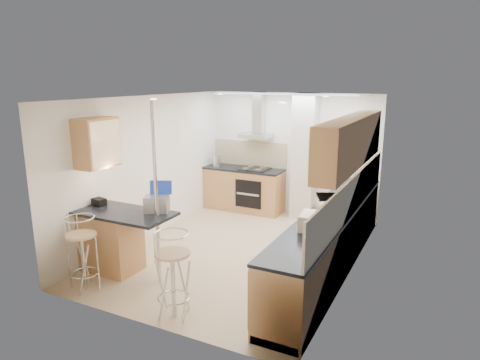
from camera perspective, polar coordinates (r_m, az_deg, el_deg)
The scene contains 16 objects.
ground at distance 7.15m, azimuth -0.05°, elevation -9.48°, with size 4.80×4.80×0.00m, color tan.
room_shell at distance 6.91m, azimuth 3.76°, elevation 3.03°, with size 3.64×4.84×2.51m.
right_counter at distance 6.50m, azimuth 11.98°, elevation -7.85°, with size 0.63×4.40×0.92m.
back_counter at distance 9.19m, azimuth 0.51°, elevation -1.19°, with size 1.70×0.63×0.92m.
peninsula at distance 6.45m, azimuth -15.05°, elevation -8.04°, with size 1.47×0.72×0.94m.
microwave at distance 6.07m, azimuth 11.75°, elevation -3.44°, with size 0.48×0.33×0.27m, color white.
laptop at distance 6.17m, azimuth -11.04°, elevation -3.13°, with size 0.33×0.25×0.23m, color #9EA1A6.
bag at distance 6.70m, azimuth -18.28°, elevation -2.79°, with size 0.19×0.14×0.11m, color black.
bar_stool_near at distance 6.14m, azimuth -20.25°, elevation -9.14°, with size 0.42×0.42×1.04m, color tan, non-canonical shape.
bar_stool_end at distance 5.21m, azimuth -8.93°, elevation -12.38°, with size 0.44×0.44×1.07m, color tan, non-canonical shape.
jar_a at distance 6.89m, azimuth 14.58°, elevation -1.92°, with size 0.12×0.12×0.18m, color beige.
jar_b at distance 7.00m, azimuth 14.07°, elevation -1.75°, with size 0.11×0.11×0.16m, color beige.
jar_c at distance 5.26m, azimuth 11.05°, elevation -6.51°, with size 0.14×0.14×0.19m, color beige.
jar_d at distance 5.40m, azimuth 9.90°, elevation -6.17°, with size 0.10×0.10×0.15m, color white.
bread_bin at distance 5.50m, azimuth 9.72°, elevation -5.49°, with size 0.31×0.39×0.20m, color beige.
kettle at distance 9.25m, azimuth -3.15°, elevation 2.57°, with size 0.16×0.16×0.24m, color silver.
Camera 1 is at (2.94, -5.89, 2.80)m, focal length 32.00 mm.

